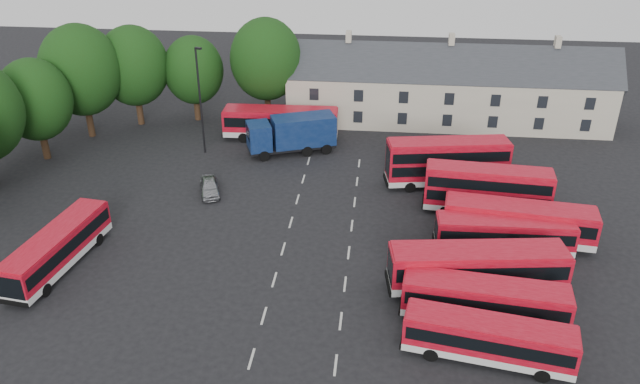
{
  "coord_description": "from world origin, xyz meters",
  "views": [
    {
      "loc": [
        6.97,
        -37.46,
        25.88
      ],
      "look_at": [
        2.25,
        7.4,
        2.2
      ],
      "focal_mm": 35.0,
      "sensor_mm": 36.0,
      "label": 1
    }
  ],
  "objects": [
    {
      "name": "box_truck",
      "position": [
        -1.81,
        19.86,
        2.14
      ],
      "size": [
        9.1,
        5.67,
        3.81
      ],
      "rotation": [
        0.0,
        0.0,
        0.37
      ],
      "color": "black",
      "rests_on": "ground"
    },
    {
      "name": "lane_markings",
      "position": [
        2.5,
        2.0,
        0.01
      ],
      "size": [
        5.15,
        33.8,
        0.01
      ],
      "color": "beige",
      "rests_on": "ground"
    },
    {
      "name": "bus_row_e",
      "position": [
        17.78,
        4.98,
        1.91
      ],
      "size": [
        11.46,
        3.88,
        3.18
      ],
      "rotation": [
        0.0,
        0.0,
        -0.12
      ],
      "color": "silver",
      "rests_on": "ground"
    },
    {
      "name": "bus_row_d",
      "position": [
        16.47,
        3.3,
        1.71
      ],
      "size": [
        10.11,
        2.58,
        2.84
      ],
      "rotation": [
        0.0,
        0.0,
        0.02
      ],
      "color": "silver",
      "rests_on": "ground"
    },
    {
      "name": "terrace_houses",
      "position": [
        14.0,
        30.0,
        3.86
      ],
      "size": [
        35.7,
        7.13,
        10.06
      ],
      "color": "beige",
      "rests_on": "ground"
    },
    {
      "name": "silver_car",
      "position": [
        -7.88,
        10.23,
        0.68
      ],
      "size": [
        2.79,
        4.3,
        1.36
      ],
      "primitive_type": "imported",
      "rotation": [
        0.0,
        0.0,
        0.32
      ],
      "color": "#989B9F",
      "rests_on": "ground"
    },
    {
      "name": "bus_west",
      "position": [
        -15.67,
        -2.02,
        1.75
      ],
      "size": [
        3.69,
        10.54,
        2.92
      ],
      "rotation": [
        0.0,
        0.0,
        1.44
      ],
      "color": "silver",
      "rests_on": "ground"
    },
    {
      "name": "ground",
      "position": [
        0.0,
        0.0,
        0.0
      ],
      "size": [
        140.0,
        140.0,
        0.0
      ],
      "primitive_type": "plane",
      "color": "black",
      "rests_on": "ground"
    },
    {
      "name": "bus_row_b",
      "position": [
        13.99,
        -5.02,
        1.75
      ],
      "size": [
        10.47,
        3.43,
        2.91
      ],
      "rotation": [
        0.0,
        0.0,
        -0.11
      ],
      "color": "silver",
      "rests_on": "ground"
    },
    {
      "name": "bus_dd_north",
      "position": [
        13.01,
        14.07,
        2.52
      ],
      "size": [
        11.05,
        4.22,
        4.42
      ],
      "rotation": [
        0.0,
        0.0,
        0.17
      ],
      "color": "silver",
      "rests_on": "ground"
    },
    {
      "name": "bus_row_c",
      "position": [
        13.89,
        -1.77,
        2.01
      ],
      "size": [
        12.09,
        4.23,
        3.35
      ],
      "rotation": [
        0.0,
        0.0,
        0.13
      ],
      "color": "silver",
      "rests_on": "ground"
    },
    {
      "name": "treeline",
      "position": [
        -20.74,
        19.36,
        6.68
      ],
      "size": [
        29.92,
        32.59,
        12.01
      ],
      "color": "black",
      "rests_on": "ground"
    },
    {
      "name": "bus_dd_south",
      "position": [
        15.91,
        9.22,
        2.37
      ],
      "size": [
        10.3,
        3.14,
        4.16
      ],
      "rotation": [
        0.0,
        0.0,
        -0.08
      ],
      "color": "silver",
      "rests_on": "ground"
    },
    {
      "name": "bus_row_a",
      "position": [
        13.77,
        -8.55,
        1.66
      ],
      "size": [
        9.98,
        3.84,
        2.76
      ],
      "rotation": [
        0.0,
        0.0,
        -0.17
      ],
      "color": "silver",
      "rests_on": "ground"
    },
    {
      "name": "bus_north",
      "position": [
        -3.57,
        23.27,
        2.03
      ],
      "size": [
        12.04,
        3.14,
        3.38
      ],
      "rotation": [
        0.0,
        0.0,
        0.03
      ],
      "color": "silver",
      "rests_on": "ground"
    },
    {
      "name": "lamppost",
      "position": [
        -10.71,
        18.96,
        5.77
      ],
      "size": [
        0.75,
        0.45,
        10.81
      ],
      "rotation": [
        0.0,
        0.0,
        -0.3
      ],
      "color": "black",
      "rests_on": "ground"
    }
  ]
}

